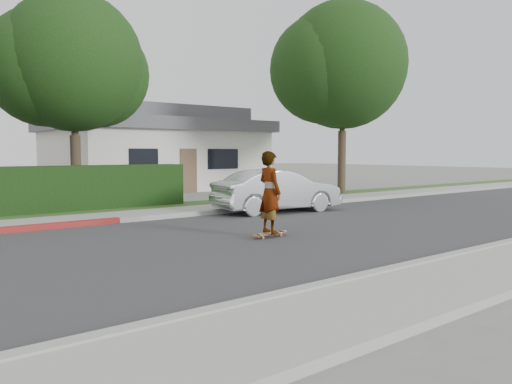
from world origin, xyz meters
TOP-DOWN VIEW (x-y plane):
  - ground at (0.00, 0.00)m, footprint 120.00×120.00m
  - road at (0.00, 0.00)m, footprint 60.00×8.00m
  - curb_near at (0.00, -4.10)m, footprint 60.00×0.20m
  - sidewalk_near at (0.00, -5.00)m, footprint 60.00×1.60m
  - curb_far at (0.00, 4.10)m, footprint 60.00×0.20m
  - sidewalk_far at (0.00, 5.00)m, footprint 60.00×1.60m
  - planting_strip at (0.00, 6.60)m, footprint 60.00×1.60m
  - tree_center at (1.49, 9.19)m, footprint 5.66×4.84m
  - tree_right at (12.49, 6.69)m, footprint 6.32×5.60m
  - house at (8.00, 16.00)m, footprint 10.60×8.60m
  - skateboard at (2.76, -0.21)m, footprint 1.04×0.26m
  - skateboarder at (2.76, -0.21)m, footprint 0.48×0.69m
  - car_silver at (6.02, 3.34)m, footprint 4.34×2.03m

SIDE VIEW (x-z plane):
  - ground at x=0.00m, z-range 0.00..0.00m
  - road at x=0.00m, z-range 0.00..0.01m
  - planting_strip at x=0.00m, z-range 0.00..0.10m
  - sidewalk_near at x=0.00m, z-range 0.00..0.12m
  - sidewalk_far at x=0.00m, z-range 0.00..0.12m
  - curb_near at x=0.00m, z-range 0.00..0.15m
  - curb_far at x=0.00m, z-range 0.00..0.15m
  - skateboard at x=2.76m, z-range 0.04..0.14m
  - car_silver at x=6.02m, z-range 0.00..1.38m
  - skateboarder at x=2.76m, z-range 0.10..1.94m
  - house at x=8.00m, z-range -0.05..4.25m
  - tree_center at x=1.49m, z-range 1.18..8.62m
  - tree_right at x=12.49m, z-range 1.35..9.91m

